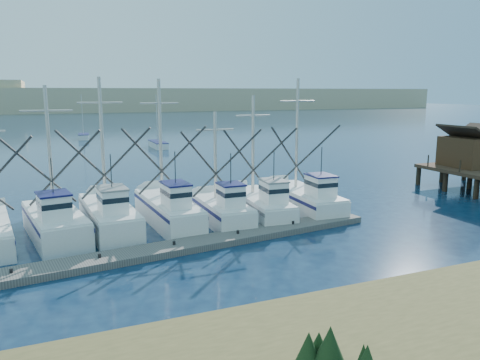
# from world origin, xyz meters

# --- Properties ---
(ground) EXTENTS (500.00, 500.00, 0.00)m
(ground) POSITION_xyz_m (0.00, 0.00, 0.00)
(ground) COLOR #0C1D36
(ground) RESTS_ON ground
(floating_dock) EXTENTS (27.85, 5.42, 0.37)m
(floating_dock) POSITION_xyz_m (-8.23, 5.58, 0.19)
(floating_dock) COLOR slate
(floating_dock) RESTS_ON ground
(dune_ridge) EXTENTS (360.00, 60.00, 10.00)m
(dune_ridge) POSITION_xyz_m (0.00, 210.00, 5.00)
(dune_ridge) COLOR tan
(dune_ridge) RESTS_ON ground
(trawler_fleet) EXTENTS (27.69, 9.45, 9.50)m
(trawler_fleet) POSITION_xyz_m (-8.58, 10.57, 0.96)
(trawler_fleet) COLOR white
(trawler_fleet) RESTS_ON ground
(sailboat_near) EXTENTS (1.83, 6.42, 8.10)m
(sailboat_near) POSITION_xyz_m (2.84, 53.30, 0.49)
(sailboat_near) COLOR white
(sailboat_near) RESTS_ON ground
(sailboat_far) EXTENTS (2.21, 4.88, 8.10)m
(sailboat_far) POSITION_xyz_m (-6.68, 71.55, 0.50)
(sailboat_far) COLOR white
(sailboat_far) RESTS_ON ground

